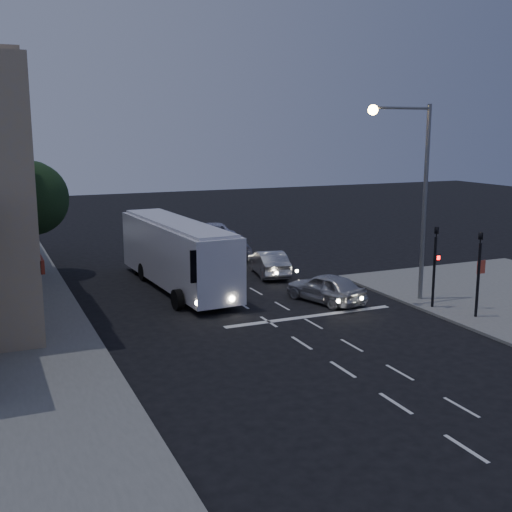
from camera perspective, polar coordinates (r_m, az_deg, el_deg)
name	(u,v)px	position (r m, az deg, el deg)	size (l,w,h in m)	color
ground	(290,335)	(25.54, 3.03, -7.07)	(120.00, 120.00, 0.00)	black
road_markings	(282,311)	(28.91, 2.37, -4.86)	(8.00, 30.55, 0.01)	silver
tour_bus	(177,252)	(32.85, -7.07, 0.36)	(3.05, 11.42, 3.47)	silver
car_suv	(326,288)	(30.29, 6.22, -2.82)	(1.65, 4.11, 1.40)	silver
car_sedan_a	(269,263)	(35.66, 1.15, -0.63)	(1.48, 4.24, 1.40)	#B5B5B5
car_sedan_b	(233,246)	(40.94, -2.10, 0.93)	(2.02, 4.96, 1.44)	gray
car_sedan_c	(213,233)	(45.79, -3.88, 2.06)	(2.52, 5.47, 1.52)	silver
traffic_signal_main	(435,257)	(29.63, 15.64, -0.08)	(0.25, 0.35, 4.10)	black
traffic_signal_side	(479,264)	(28.63, 19.22, -0.67)	(0.18, 0.15, 4.10)	black
regulatory_sign	(480,276)	(30.15, 19.28, -1.70)	(0.45, 0.12, 2.20)	slate
streetlight	(414,180)	(30.14, 13.88, 6.56)	(3.32, 0.44, 9.00)	slate
street_tree	(31,195)	(36.94, -19.38, 5.12)	(4.00, 4.00, 6.20)	black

